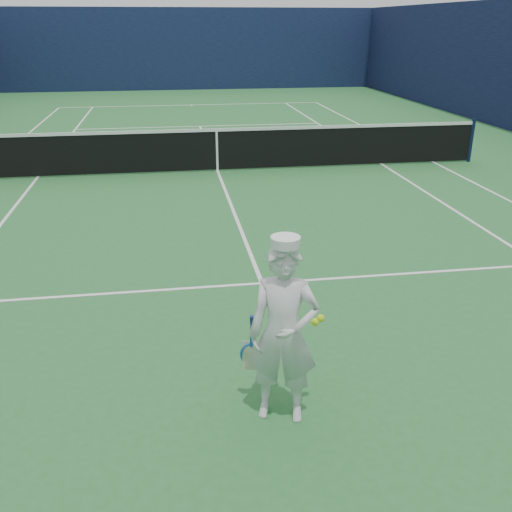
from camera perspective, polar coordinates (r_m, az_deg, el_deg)
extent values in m
plane|color=#296B32|center=(13.74, -3.87, 8.47)|extent=(80.00, 80.00, 0.00)
cube|color=white|center=(25.42, -6.47, 14.78)|extent=(11.03, 0.06, 0.01)
cube|color=white|center=(15.22, 17.42, 8.89)|extent=(0.06, 23.83, 0.01)
cube|color=white|center=(14.00, -21.02, 7.32)|extent=(0.06, 23.77, 0.01)
cube|color=white|center=(14.68, 12.54, 8.91)|extent=(0.06, 23.77, 0.01)
cube|color=white|center=(20.00, -5.63, 12.79)|extent=(8.23, 0.06, 0.01)
cube|color=white|center=(7.72, 0.60, -2.75)|extent=(8.23, 0.06, 0.01)
cube|color=white|center=(13.74, -3.87, 8.49)|extent=(0.06, 12.80, 0.01)
cube|color=white|center=(25.27, -6.45, 14.74)|extent=(0.06, 0.30, 0.01)
cube|color=#10193A|center=(31.34, -7.25, 19.81)|extent=(20.12, 0.12, 4.00)
cylinder|color=#141E4C|center=(15.54, 20.72, 10.75)|extent=(0.09, 0.09, 1.07)
cube|color=black|center=(13.63, -3.92, 10.52)|extent=(12.79, 0.02, 0.92)
cube|color=white|center=(13.54, -3.97, 12.46)|extent=(12.79, 0.04, 0.07)
cube|color=white|center=(13.64, -3.92, 10.39)|extent=(0.05, 0.03, 0.94)
imported|color=white|center=(4.88, 2.77, -7.83)|extent=(0.69, 0.55, 1.65)
cylinder|color=white|center=(4.52, 2.97, 1.45)|extent=(0.24, 0.24, 0.08)
cube|color=white|center=(4.65, 3.09, 1.67)|extent=(0.20, 0.15, 0.02)
cylinder|color=navy|center=(4.97, -0.39, -6.95)|extent=(0.06, 0.10, 0.22)
cube|color=#215DB4|center=(5.11, -0.48, -8.40)|extent=(0.03, 0.03, 0.14)
torus|color=#215DB4|center=(5.27, -0.20, -9.97)|extent=(0.31, 0.18, 0.29)
cube|color=beige|center=(5.27, -0.20, -9.97)|extent=(0.21, 0.07, 0.30)
sphere|color=#D4F41B|center=(4.92, 5.93, -6.59)|extent=(0.07, 0.07, 0.07)
sphere|color=#D4F41B|center=(4.92, 6.47, -6.20)|extent=(0.07, 0.07, 0.07)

